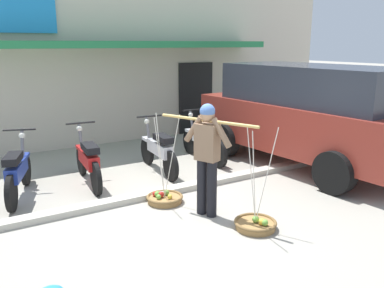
% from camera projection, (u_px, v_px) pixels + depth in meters
% --- Properties ---
extents(ground_plane, '(90.00, 90.00, 0.00)m').
position_uv_depth(ground_plane, '(187.00, 208.00, 6.38)').
color(ground_plane, '#9E998C').
extents(sidewalk_curb, '(20.00, 0.24, 0.10)m').
position_uv_depth(sidewalk_curb, '(166.00, 191.00, 6.95)').
color(sidewalk_curb, '#BAB4A5').
rests_on(sidewalk_curb, ground).
extents(fruit_vendor, '(0.68, 1.53, 1.70)m').
position_uv_depth(fruit_vendor, '(207.00, 152.00, 5.89)').
color(fruit_vendor, black).
rests_on(fruit_vendor, ground).
extents(fruit_basket_left_side, '(0.60, 0.60, 1.45)m').
position_uv_depth(fruit_basket_left_side, '(164.00, 198.00, 6.57)').
color(fruit_basket_left_side, '#9E7542').
rests_on(fruit_basket_left_side, ground).
extents(fruit_basket_right_side, '(0.60, 0.60, 1.45)m').
position_uv_depth(fruit_basket_right_side, '(256.00, 224.00, 5.64)').
color(fruit_basket_right_side, '#9E7542').
rests_on(fruit_basket_right_side, ground).
extents(motorcycle_nearest_shop, '(0.74, 1.75, 1.09)m').
position_uv_depth(motorcycle_nearest_shop, '(18.00, 172.00, 6.69)').
color(motorcycle_nearest_shop, black).
rests_on(motorcycle_nearest_shop, ground).
extents(motorcycle_second_in_row, '(0.54, 1.82, 1.09)m').
position_uv_depth(motorcycle_second_in_row, '(88.00, 161.00, 7.32)').
color(motorcycle_second_in_row, black).
rests_on(motorcycle_second_in_row, ground).
extents(motorcycle_third_in_row, '(0.54, 1.82, 1.09)m').
position_uv_depth(motorcycle_third_in_row, '(159.00, 150.00, 8.02)').
color(motorcycle_third_in_row, black).
rests_on(motorcycle_third_in_row, ground).
extents(motorcycle_end_of_row, '(0.54, 1.82, 1.09)m').
position_uv_depth(motorcycle_end_of_row, '(204.00, 141.00, 8.82)').
color(motorcycle_end_of_row, black).
rests_on(motorcycle_end_of_row, ground).
extents(parked_truck, '(2.43, 4.93, 2.10)m').
position_uv_depth(parked_truck, '(307.00, 112.00, 8.37)').
color(parked_truck, maroon).
rests_on(parked_truck, ground).
extents(storefront_building, '(13.00, 6.00, 4.20)m').
position_uv_depth(storefront_building, '(99.00, 57.00, 12.43)').
color(storefront_building, beige).
rests_on(storefront_building, ground).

